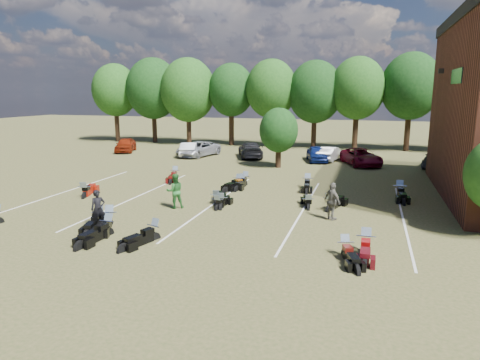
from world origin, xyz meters
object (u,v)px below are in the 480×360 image
at_px(car_0, 126,145).
at_px(motorcycle_3, 108,236).
at_px(person_green, 175,191).
at_px(person_black, 98,209).
at_px(motorcycle_7, 85,198).
at_px(person_grey, 332,201).
at_px(motorcycle_14, 175,179).
at_px(car_4, 317,154).

height_order(car_0, motorcycle_3, car_0).
bearing_deg(person_green, car_0, -86.66).
bearing_deg(person_black, motorcycle_3, -83.06).
height_order(car_0, person_green, person_green).
relative_size(person_black, motorcycle_7, 0.73).
bearing_deg(car_0, person_black, -81.43).
xyz_separation_m(car_0, person_grey, (22.91, -18.56, 0.20)).
relative_size(car_0, person_green, 2.27).
distance_m(person_black, person_green, 4.55).
bearing_deg(motorcycle_14, person_grey, -45.16).
distance_m(car_4, person_black, 23.59).
bearing_deg(person_black, person_green, 22.36).
bearing_deg(car_4, person_black, -122.73).
height_order(car_4, person_black, person_black).
xyz_separation_m(person_black, motorcycle_7, (-4.23, 4.64, -0.89)).
distance_m(car_4, person_grey, 18.27).
bearing_deg(motorcycle_3, person_black, 143.34).
height_order(car_4, motorcycle_7, car_4).
height_order(car_0, motorcycle_7, car_0).
height_order(person_black, motorcycle_7, person_black).
distance_m(car_0, person_grey, 29.48).
height_order(motorcycle_3, motorcycle_14, motorcycle_3).
relative_size(car_4, person_black, 2.27).
bearing_deg(motorcycle_7, person_grey, 161.02).
height_order(motorcycle_3, motorcycle_7, motorcycle_3).
xyz_separation_m(car_4, motorcycle_14, (-8.80, -11.12, -0.69)).
xyz_separation_m(person_black, person_grey, (10.21, 4.39, 0.04)).
xyz_separation_m(car_4, motorcycle_7, (-11.53, -17.80, -0.69)).
height_order(car_4, person_grey, person_grey).
bearing_deg(car_0, motorcycle_7, -85.59).
xyz_separation_m(motorcycle_3, motorcycle_7, (-5.30, 5.54, 0.00)).
distance_m(person_black, motorcycle_14, 11.45).
xyz_separation_m(car_0, car_4, (19.99, -0.52, -0.04)).
bearing_deg(person_green, car_4, -140.87).
xyz_separation_m(person_green, motorcycle_7, (-6.15, 0.51, -0.95)).
distance_m(motorcycle_3, motorcycle_7, 7.66).
bearing_deg(motorcycle_3, car_4, 78.71).
bearing_deg(motorcycle_7, person_black, 114.40).
bearing_deg(motorcycle_14, motorcycle_3, -92.74).
bearing_deg(motorcycle_14, person_black, -97.03).
distance_m(car_0, motorcycle_14, 16.16).
relative_size(car_0, motorcycle_14, 1.84).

